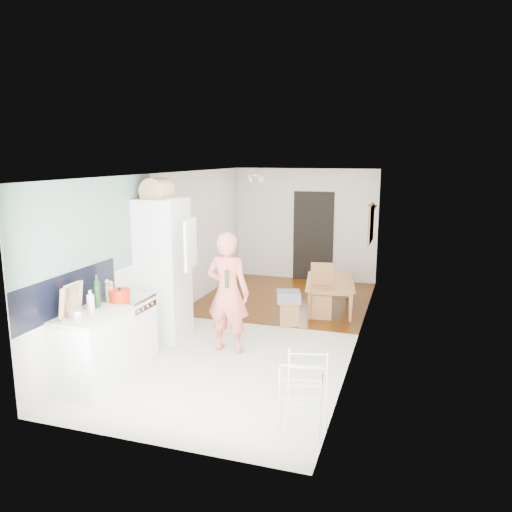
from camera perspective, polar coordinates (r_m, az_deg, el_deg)
The scene contains 32 objects.
room_shell at distance 7.90m, azimuth 0.23°, elevation 0.28°, with size 3.20×7.00×2.50m, color silver, non-canonical shape.
floor at distance 8.23m, azimuth 0.23°, elevation -8.29°, with size 3.20×7.00×0.01m, color beige.
wood_floor_overlay at distance 9.92m, azimuth 3.44°, elevation -4.81°, with size 3.20×3.30×0.01m, color #582B07.
sage_wall_panel at distance 6.73m, azimuth -18.13°, elevation 2.95°, with size 0.02×3.00×1.30m, color slate.
tile_splashback at distance 6.43m, azimuth -20.55°, elevation -3.96°, with size 0.02×1.90×0.50m, color black.
doorway_recess at distance 11.22m, azimuth 6.55°, elevation 2.23°, with size 0.90×0.04×2.00m, color black.
base_cabinet at distance 6.49m, azimuth -18.09°, elevation -10.37°, with size 0.60×0.90×0.86m, color white.
worktop at distance 6.33m, azimuth -18.35°, elevation -6.49°, with size 0.62×0.92×0.06m, color beige.
range_cooker at distance 7.06m, azimuth -14.53°, elevation -8.28°, with size 0.60×0.60×0.88m, color white.
cooker_top at distance 6.92m, azimuth -14.72°, elevation -4.68°, with size 0.60×0.60×0.04m, color silver.
fridge_housing at distance 7.71m, azimuth -10.57°, elevation -1.51°, with size 0.66×0.66×2.15m, color white.
fridge_door at distance 7.09m, azimuth -7.50°, elevation 1.37°, with size 0.56×0.04×0.70m, color white.
fridge_interior at distance 7.48m, azimuth -8.61°, elevation 1.86°, with size 0.02×0.52×0.66m, color white.
pinboard at distance 9.40m, azimuth 13.02°, elevation 3.63°, with size 0.03×0.90×0.70m, color tan.
pinboard_frame at distance 9.40m, azimuth 12.93°, elevation 3.64°, with size 0.01×0.94×0.74m, color olive.
wall_sconce at distance 10.03m, azimuth 13.16°, elevation 5.24°, with size 0.18×0.18×0.16m, color maroon.
person at distance 7.05m, azimuth -3.25°, elevation -2.96°, with size 0.75×0.49×2.05m, color #E0685C.
dining_table at distance 9.24m, azimuth 8.60°, elevation -4.73°, with size 1.29×0.72×0.45m, color olive.
dining_chair at distance 8.73m, azimuth 7.45°, elevation -4.01°, with size 0.39×0.39×0.93m, color olive, non-canonical shape.
stool at distance 8.37m, azimuth 3.82°, elevation -6.51°, with size 0.31×0.31×0.41m, color olive, non-canonical shape.
grey_drape at distance 8.26m, azimuth 3.74°, elevation -4.64°, with size 0.38×0.38×0.17m, color slate.
drying_rack at distance 5.20m, azimuth 5.49°, elevation -15.68°, with size 0.42×0.38×0.82m, color white, non-canonical shape.
bread_bin at distance 7.56m, azimuth -11.25°, elevation 7.28°, with size 0.41×0.39×0.22m, color tan, non-canonical shape.
red_casserole at distance 6.69m, azimuth -15.31°, elevation -4.38°, with size 0.27×0.27×0.16m, color red.
steel_pan at distance 6.18m, azimuth -19.76°, elevation -6.23°, with size 0.21×0.21×0.10m, color silver.
held_bottle at distance 6.86m, azimuth -3.38°, elevation -2.64°, with size 0.06×0.06×0.26m, color #193E1C.
bottle_a at distance 6.53m, azimuth -17.68°, elevation -4.14°, with size 0.08×0.08×0.33m, color #193E1C.
bottle_b at distance 6.49m, azimuth -17.72°, elevation -4.42°, with size 0.07×0.07×0.29m, color #193E1C.
bottle_c at distance 6.35m, azimuth -18.36°, elevation -5.15°, with size 0.09×0.09×0.22m, color silver.
pepper_mill_front at distance 6.74m, azimuth -16.20°, elevation -4.10°, with size 0.06×0.06×0.21m, color tan.
pepper_mill_back at distance 6.77m, azimuth -16.58°, elevation -3.99°, with size 0.06×0.06×0.22m, color tan.
chopping_boards at distance 6.19m, azimuth -20.41°, elevation -4.76°, with size 0.04×0.30×0.41m, color tan, non-canonical shape.
Camera 1 is at (2.32, -7.39, 2.77)m, focal length 35.00 mm.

